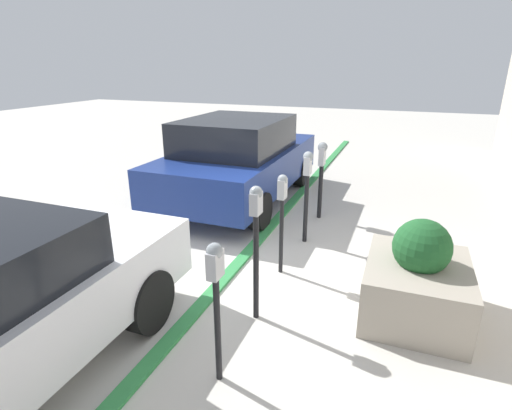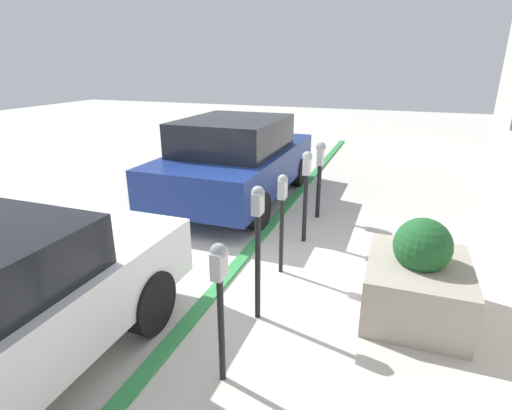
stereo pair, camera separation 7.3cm
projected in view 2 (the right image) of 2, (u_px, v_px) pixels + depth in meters
ground_plane at (245, 264)px, 5.50m from camera, size 40.00×40.00×0.00m
curb_strip at (240, 262)px, 5.51m from camera, size 19.00×0.16×0.04m
parking_meter_nearest at (220, 285)px, 3.19m from camera, size 0.16×0.13×1.31m
parking_meter_second at (258, 231)px, 4.01m from camera, size 0.15×0.13×1.49m
parking_meter_middle at (282, 205)px, 4.98m from camera, size 0.15×0.12×1.33m
parking_meter_fourth at (306, 180)px, 5.87m from camera, size 0.18×0.15×1.41m
parking_meter_farthest at (320, 166)px, 6.84m from camera, size 0.19×0.17×1.35m
planter_box at (417, 280)px, 4.29m from camera, size 1.27×1.05×1.11m
parked_car_middle at (236, 159)px, 7.79m from camera, size 4.26×2.07×1.63m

